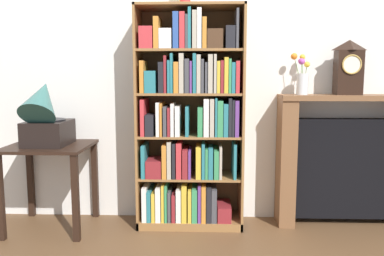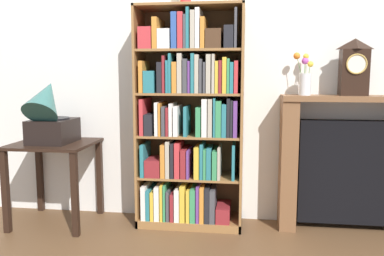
{
  "view_description": "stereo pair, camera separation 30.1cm",
  "coord_description": "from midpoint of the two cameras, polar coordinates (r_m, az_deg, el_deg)",
  "views": [
    {
      "loc": [
        0.12,
        -2.84,
        1.16
      ],
      "look_at": [
        0.01,
        0.14,
        0.76
      ],
      "focal_mm": 37.23,
      "sensor_mm": 36.0,
      "label": 1
    },
    {
      "loc": [
        0.42,
        -2.82,
        1.16
      ],
      "look_at": [
        0.01,
        0.14,
        0.76
      ],
      "focal_mm": 37.23,
      "sensor_mm": 36.0,
      "label": 2
    }
  ],
  "objects": [
    {
      "name": "bookshelf",
      "position": [
        2.99,
        -3.27,
        0.52
      ],
      "size": [
        0.79,
        0.33,
        1.65
      ],
      "color": "olive",
      "rests_on": "ground"
    },
    {
      "name": "gramophone",
      "position": [
        3.12,
        -22.94,
        1.58
      ],
      "size": [
        0.29,
        0.46,
        0.54
      ],
      "color": "black",
      "rests_on": "side_table_left"
    },
    {
      "name": "wall_back",
      "position": [
        3.18,
        -1.35,
        10.24
      ],
      "size": [
        4.69,
        0.08,
        2.6
      ],
      "primitive_type": "cube",
      "color": "silver",
      "rests_on": "ground"
    },
    {
      "name": "flower_vase",
      "position": [
        3.07,
        12.79,
        7.03
      ],
      "size": [
        0.15,
        0.13,
        0.31
      ],
      "color": "silver",
      "rests_on": "fireplace_mantel"
    },
    {
      "name": "ground_plane",
      "position": [
        3.07,
        -3.25,
        -14.66
      ],
      "size": [
        7.69,
        6.4,
        0.02
      ],
      "primitive_type": "cube",
      "color": "brown"
    },
    {
      "name": "side_table_left",
      "position": [
        3.22,
        -22.25,
        -4.69
      ],
      "size": [
        0.6,
        0.55,
        0.64
      ],
      "color": "black",
      "rests_on": "ground"
    },
    {
      "name": "fireplace_mantel",
      "position": [
        3.24,
        18.96,
        -4.53
      ],
      "size": [
        1.07,
        0.26,
        1.01
      ],
      "color": "brown",
      "rests_on": "ground"
    },
    {
      "name": "mantel_clock",
      "position": [
        3.14,
        18.99,
        8.21
      ],
      "size": [
        0.19,
        0.14,
        0.4
      ],
      "color": "black",
      "rests_on": "fireplace_mantel"
    }
  ]
}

